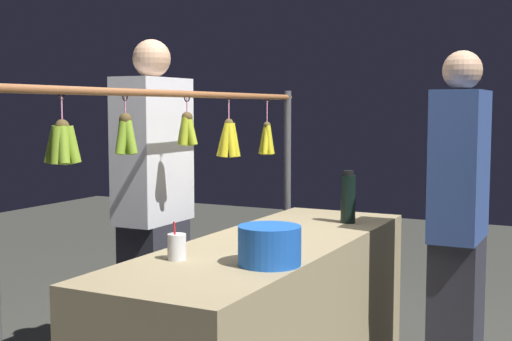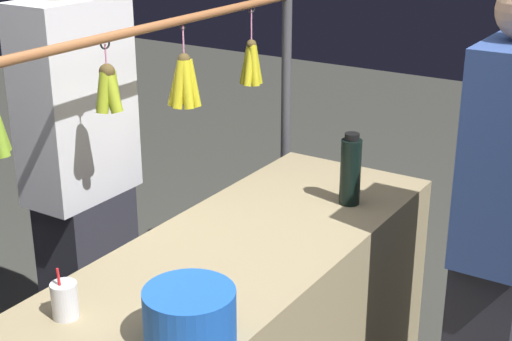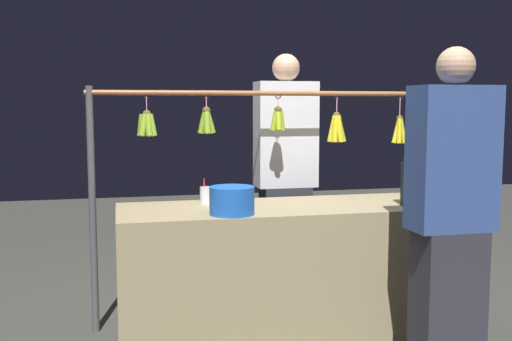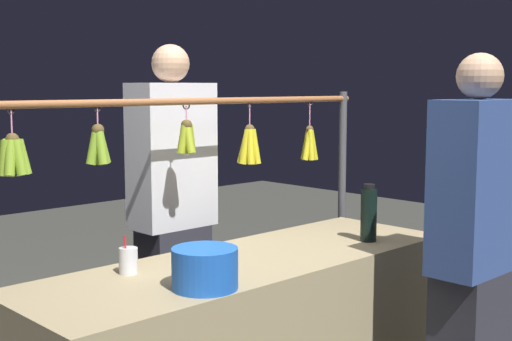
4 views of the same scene
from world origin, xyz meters
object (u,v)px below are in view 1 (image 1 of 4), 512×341
Objects in this scene: drink_cup at (177,247)px; blue_bucket at (269,245)px; water_bottle at (348,198)px; customer_person at (458,232)px; vendor_person at (154,215)px.

blue_bucket is at bearing 103.42° from drink_cup.
customer_person is at bearing 83.93° from water_bottle.
water_bottle is at bearing 164.94° from drink_cup.
vendor_person is (-0.65, -0.57, -0.01)m from drink_cup.
customer_person is at bearing 140.86° from drink_cup.
drink_cup reaches higher than blue_bucket.
water_bottle is 1.13× the size of blue_bucket.
vendor_person reaches higher than blue_bucket.
drink_cup is at bearing -76.58° from blue_bucket.
customer_person is (-0.99, 0.52, -0.07)m from blue_bucket.
blue_bucket is at bearing 58.86° from vendor_person.
customer_person reaches higher than drink_cup.
blue_bucket is 0.14× the size of vendor_person.
drink_cup is (0.09, -0.36, -0.02)m from blue_bucket.
customer_person is at bearing 152.55° from blue_bucket.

